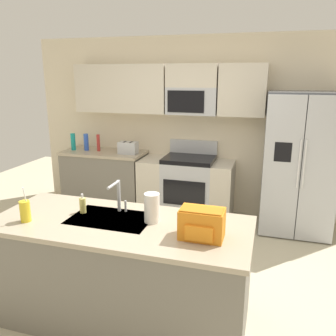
{
  "coord_description": "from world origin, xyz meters",
  "views": [
    {
      "loc": [
        1.05,
        -2.98,
        2.06
      ],
      "look_at": [
        -0.02,
        0.6,
        1.05
      ],
      "focal_mm": 37.23,
      "sensor_mm": 36.0,
      "label": 1
    }
  ],
  "objects_px": {
    "refrigerator": "(299,164)",
    "pepper_mill": "(98,143)",
    "drink_cup_yellow": "(25,211)",
    "soap_dispenser": "(83,205)",
    "bottle_blue": "(86,142)",
    "toaster": "(128,148)",
    "backpack": "(202,223)",
    "paper_towel_roll": "(152,208)",
    "range_oven": "(186,187)",
    "bottle_teal": "(73,142)",
    "sink_faucet": "(118,194)"
  },
  "relations": [
    {
      "from": "toaster",
      "to": "soap_dispenser",
      "type": "xyz_separation_m",
      "value": [
        0.53,
        -2.25,
        -0.02
      ]
    },
    {
      "from": "bottle_teal",
      "to": "paper_towel_roll",
      "type": "height_order",
      "value": "bottle_teal"
    },
    {
      "from": "bottle_blue",
      "to": "bottle_teal",
      "type": "xyz_separation_m",
      "value": [
        -0.21,
        -0.04,
        0.0
      ]
    },
    {
      "from": "bottle_blue",
      "to": "drink_cup_yellow",
      "type": "height_order",
      "value": "drink_cup_yellow"
    },
    {
      "from": "drink_cup_yellow",
      "to": "paper_towel_roll",
      "type": "distance_m",
      "value": 1.03
    },
    {
      "from": "pepper_mill",
      "to": "bottle_teal",
      "type": "xyz_separation_m",
      "value": [
        -0.41,
        -0.04,
        0.0
      ]
    },
    {
      "from": "drink_cup_yellow",
      "to": "soap_dispenser",
      "type": "bearing_deg",
      "value": 40.38
    },
    {
      "from": "toaster",
      "to": "sink_faucet",
      "type": "bearing_deg",
      "value": -69.07
    },
    {
      "from": "pepper_mill",
      "to": "paper_towel_roll",
      "type": "xyz_separation_m",
      "value": [
        1.69,
        -2.31,
        -0.01
      ]
    },
    {
      "from": "soap_dispenser",
      "to": "backpack",
      "type": "relative_size",
      "value": 0.53
    },
    {
      "from": "toaster",
      "to": "bottle_blue",
      "type": "bearing_deg",
      "value": 176.23
    },
    {
      "from": "bottle_blue",
      "to": "backpack",
      "type": "bearing_deg",
      "value": -46.67
    },
    {
      "from": "bottle_blue",
      "to": "paper_towel_roll",
      "type": "height_order",
      "value": "bottle_blue"
    },
    {
      "from": "soap_dispenser",
      "to": "refrigerator",
      "type": "bearing_deg",
      "value": 49.67
    },
    {
      "from": "toaster",
      "to": "paper_towel_roll",
      "type": "bearing_deg",
      "value": -62.67
    },
    {
      "from": "refrigerator",
      "to": "pepper_mill",
      "type": "relative_size",
      "value": 7.15
    },
    {
      "from": "range_oven",
      "to": "soap_dispenser",
      "type": "height_order",
      "value": "range_oven"
    },
    {
      "from": "toaster",
      "to": "sink_faucet",
      "type": "xyz_separation_m",
      "value": [
        0.82,
        -2.15,
        0.08
      ]
    },
    {
      "from": "range_oven",
      "to": "toaster",
      "type": "height_order",
      "value": "range_oven"
    },
    {
      "from": "soap_dispenser",
      "to": "bottle_blue",
      "type": "bearing_deg",
      "value": 118.74
    },
    {
      "from": "bottle_teal",
      "to": "drink_cup_yellow",
      "type": "height_order",
      "value": "drink_cup_yellow"
    },
    {
      "from": "bottle_teal",
      "to": "toaster",
      "type": "bearing_deg",
      "value": -0.31
    },
    {
      "from": "toaster",
      "to": "backpack",
      "type": "height_order",
      "value": "backpack"
    },
    {
      "from": "pepper_mill",
      "to": "soap_dispenser",
      "type": "height_order",
      "value": "pepper_mill"
    },
    {
      "from": "toaster",
      "to": "pepper_mill",
      "type": "xyz_separation_m",
      "value": [
        -0.52,
        0.05,
        0.04
      ]
    },
    {
      "from": "drink_cup_yellow",
      "to": "backpack",
      "type": "height_order",
      "value": "drink_cup_yellow"
    },
    {
      "from": "range_oven",
      "to": "sink_faucet",
      "type": "distance_m",
      "value": 2.29
    },
    {
      "from": "toaster",
      "to": "sink_faucet",
      "type": "relative_size",
      "value": 0.99
    },
    {
      "from": "bottle_teal",
      "to": "backpack",
      "type": "height_order",
      "value": "bottle_teal"
    },
    {
      "from": "sink_faucet",
      "to": "drink_cup_yellow",
      "type": "relative_size",
      "value": 0.96
    },
    {
      "from": "sink_faucet",
      "to": "paper_towel_roll",
      "type": "xyz_separation_m",
      "value": [
        0.35,
        -0.11,
        -0.05
      ]
    },
    {
      "from": "bottle_blue",
      "to": "drink_cup_yellow",
      "type": "relative_size",
      "value": 0.89
    },
    {
      "from": "toaster",
      "to": "drink_cup_yellow",
      "type": "relative_size",
      "value": 0.96
    },
    {
      "from": "range_oven",
      "to": "drink_cup_yellow",
      "type": "height_order",
      "value": "drink_cup_yellow"
    },
    {
      "from": "range_oven",
      "to": "pepper_mill",
      "type": "relative_size",
      "value": 5.26
    },
    {
      "from": "bottle_teal",
      "to": "soap_dispenser",
      "type": "relative_size",
      "value": 1.55
    },
    {
      "from": "toaster",
      "to": "backpack",
      "type": "xyz_separation_m",
      "value": [
        1.61,
        -2.43,
        0.03
      ]
    },
    {
      "from": "bottle_blue",
      "to": "sink_faucet",
      "type": "relative_size",
      "value": 0.92
    },
    {
      "from": "toaster",
      "to": "drink_cup_yellow",
      "type": "xyz_separation_m",
      "value": [
        0.18,
        -2.54,
        -0.0
      ]
    },
    {
      "from": "sink_faucet",
      "to": "drink_cup_yellow",
      "type": "height_order",
      "value": "drink_cup_yellow"
    },
    {
      "from": "toaster",
      "to": "pepper_mill",
      "type": "relative_size",
      "value": 1.08
    },
    {
      "from": "range_oven",
      "to": "refrigerator",
      "type": "height_order",
      "value": "refrigerator"
    },
    {
      "from": "toaster",
      "to": "bottle_blue",
      "type": "height_order",
      "value": "bottle_blue"
    },
    {
      "from": "soap_dispenser",
      "to": "range_oven",
      "type": "bearing_deg",
      "value": 80.99
    },
    {
      "from": "bottle_teal",
      "to": "paper_towel_roll",
      "type": "distance_m",
      "value": 3.09
    },
    {
      "from": "backpack",
      "to": "drink_cup_yellow",
      "type": "bearing_deg",
      "value": -175.4
    },
    {
      "from": "pepper_mill",
      "to": "sink_faucet",
      "type": "distance_m",
      "value": 2.57
    },
    {
      "from": "refrigerator",
      "to": "backpack",
      "type": "bearing_deg",
      "value": -108.61
    },
    {
      "from": "refrigerator",
      "to": "toaster",
      "type": "distance_m",
      "value": 2.42
    },
    {
      "from": "toaster",
      "to": "sink_faucet",
      "type": "height_order",
      "value": "sink_faucet"
    }
  ]
}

